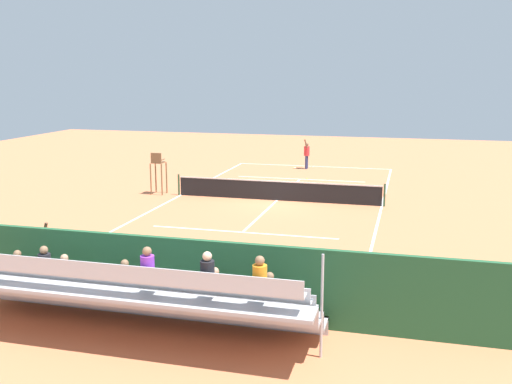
{
  "coord_description": "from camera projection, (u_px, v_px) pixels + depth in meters",
  "views": [
    {
      "loc": [
        -6.18,
        27.4,
        6.1
      ],
      "look_at": [
        0.0,
        4.0,
        1.2
      ],
      "focal_mm": 41.5,
      "sensor_mm": 36.0,
      "label": 1
    }
  ],
  "objects": [
    {
      "name": "ground_plane",
      "position": [
        277.0,
        200.0,
        28.72
      ],
      "size": [
        60.0,
        60.0,
        0.0
      ],
      "primitive_type": "plane",
      "color": "#CC7047"
    },
    {
      "name": "court_line_markings",
      "position": [
        277.0,
        200.0,
        28.76
      ],
      "size": [
        10.1,
        22.2,
        0.01
      ],
      "color": "white",
      "rests_on": "ground"
    },
    {
      "name": "tennis_net",
      "position": [
        277.0,
        190.0,
        28.62
      ],
      "size": [
        10.3,
        0.1,
        1.07
      ],
      "color": "black",
      "rests_on": "ground"
    },
    {
      "name": "backdrop_wall",
      "position": [
        157.0,
        274.0,
        15.26
      ],
      "size": [
        18.0,
        0.16,
        2.0
      ],
      "primitive_type": "cube",
      "color": "#235633",
      "rests_on": "ground"
    },
    {
      "name": "bleacher_stand",
      "position": [
        133.0,
        294.0,
        14.0
      ],
      "size": [
        9.06,
        2.4,
        2.48
      ],
      "color": "#B2B2B7",
      "rests_on": "ground"
    },
    {
      "name": "umpire_chair",
      "position": [
        158.0,
        169.0,
        29.98
      ],
      "size": [
        0.67,
        0.67,
        2.14
      ],
      "color": "brown",
      "rests_on": "ground"
    },
    {
      "name": "courtside_bench",
      "position": [
        290.0,
        292.0,
        15.19
      ],
      "size": [
        1.8,
        0.4,
        0.93
      ],
      "color": "#234C2D",
      "rests_on": "ground"
    },
    {
      "name": "equipment_bag",
      "position": [
        213.0,
        300.0,
        15.66
      ],
      "size": [
        0.9,
        0.36,
        0.36
      ],
      "primitive_type": "cube",
      "color": "black",
      "rests_on": "ground"
    },
    {
      "name": "tennis_player",
      "position": [
        307.0,
        153.0,
        37.97
      ],
      "size": [
        0.39,
        0.54,
        1.93
      ],
      "color": "navy",
      "rests_on": "ground"
    },
    {
      "name": "tennis_racket",
      "position": [
        295.0,
        168.0,
        38.45
      ],
      "size": [
        0.58,
        0.41,
        0.03
      ],
      "color": "black",
      "rests_on": "ground"
    },
    {
      "name": "tennis_ball_near",
      "position": [
        307.0,
        179.0,
        34.41
      ],
      "size": [
        0.07,
        0.07,
        0.07
      ],
      "primitive_type": "sphere",
      "color": "#CCDB33",
      "rests_on": "ground"
    },
    {
      "name": "line_judge",
      "position": [
        41.0,
        255.0,
        16.8
      ],
      "size": [
        0.43,
        0.55,
        1.93
      ],
      "color": "#232328",
      "rests_on": "ground"
    }
  ]
}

